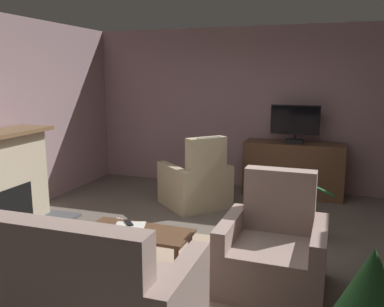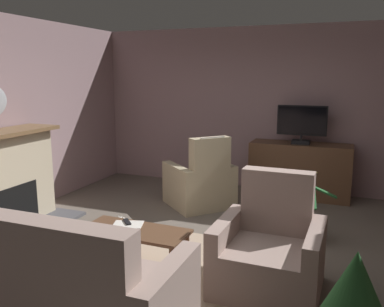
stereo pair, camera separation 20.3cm
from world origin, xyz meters
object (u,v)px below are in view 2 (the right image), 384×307
at_px(potted_plant_tall_palm_by_window, 309,226).
at_px(armchair_by_fireplace, 201,184).
at_px(television, 302,124).
at_px(tv_remote, 127,222).
at_px(tv_cabinet, 300,172).
at_px(armchair_facing_sofa, 269,253).
at_px(sofa_floral, 46,288).
at_px(folded_newspaper, 128,224).
at_px(cat, 110,228).
at_px(coffee_table, 135,235).

bearing_deg(potted_plant_tall_palm_by_window, armchair_by_fireplace, 155.61).
distance_m(television, armchair_by_fireplace, 1.86).
bearing_deg(tv_remote, television, 112.83).
height_order(tv_cabinet, television, television).
xyz_separation_m(armchair_facing_sofa, potted_plant_tall_palm_by_window, (0.23, 1.27, -0.16)).
bearing_deg(tv_remote, sofa_floral, -43.99).
xyz_separation_m(tv_cabinet, sofa_floral, (-1.39, -4.31, -0.07)).
bearing_deg(potted_plant_tall_palm_by_window, armchair_facing_sofa, -100.49).
height_order(folded_newspaper, cat, folded_newspaper).
xyz_separation_m(sofa_floral, potted_plant_tall_palm_by_window, (1.72, 2.52, -0.17)).
bearing_deg(tv_remote, folded_newspaper, -2.86).
height_order(television, tv_remote, television).
xyz_separation_m(sofa_floral, cat, (-0.56, 1.76, -0.24)).
bearing_deg(potted_plant_tall_palm_by_window, sofa_floral, -124.29).
distance_m(folded_newspaper, armchair_by_fireplace, 2.11).
bearing_deg(sofa_floral, potted_plant_tall_palm_by_window, 55.71).
relative_size(folded_newspaper, potted_plant_tall_palm_by_window, 0.39).
bearing_deg(sofa_floral, armchair_facing_sofa, 40.18).
height_order(tv_cabinet, potted_plant_tall_palm_by_window, tv_cabinet).
bearing_deg(television, coffee_table, -110.80).
height_order(tv_cabinet, cat, tv_cabinet).
height_order(folded_newspaper, armchair_by_fireplace, armchair_by_fireplace).
bearing_deg(tv_cabinet, folded_newspaper, -113.03).
bearing_deg(sofa_floral, tv_remote, 89.03).
bearing_deg(coffee_table, television, 69.20).
height_order(tv_cabinet, coffee_table, tv_cabinet).
bearing_deg(armchair_facing_sofa, armchair_by_fireplace, 125.05).
height_order(folded_newspaper, armchair_facing_sofa, armchair_facing_sofa).
bearing_deg(sofa_floral, folded_newspaper, 87.42).
bearing_deg(folded_newspaper, sofa_floral, -110.41).
distance_m(sofa_floral, potted_plant_tall_palm_by_window, 3.06).
distance_m(armchair_facing_sofa, potted_plant_tall_palm_by_window, 1.30).
bearing_deg(armchair_by_fireplace, folded_newspaper, -90.53).
bearing_deg(cat, armchair_facing_sofa, -13.88).
distance_m(folded_newspaper, potted_plant_tall_palm_by_window, 2.17).
relative_size(armchair_facing_sofa, potted_plant_tall_palm_by_window, 1.38).
bearing_deg(armchair_by_fireplace, armchair_facing_sofa, -54.95).
distance_m(sofa_floral, armchair_facing_sofa, 1.94).
bearing_deg(tv_remote, potted_plant_tall_palm_by_window, 84.88).
height_order(tv_cabinet, sofa_floral, sofa_floral).
height_order(tv_remote, armchair_by_fireplace, armchair_by_fireplace).
relative_size(television, cat, 1.15).
bearing_deg(television, sofa_floral, -108.10).
relative_size(television, tv_remote, 4.49).
height_order(sofa_floral, armchair_by_fireplace, armchair_by_fireplace).
distance_m(television, cat, 3.36).
relative_size(coffee_table, potted_plant_tall_palm_by_window, 1.40).
relative_size(tv_cabinet, tv_remote, 9.28).
bearing_deg(tv_cabinet, sofa_floral, -107.89).
relative_size(tv_remote, sofa_floral, 0.08).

